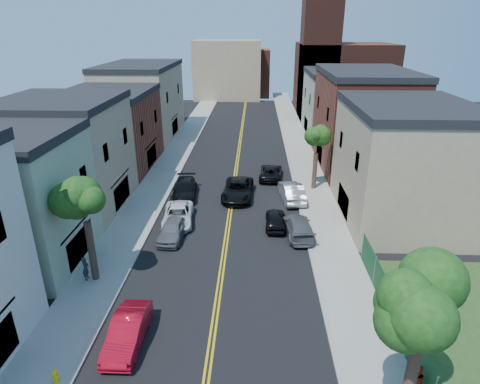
# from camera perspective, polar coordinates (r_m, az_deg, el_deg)

# --- Properties ---
(sidewalk_left) EXTENTS (3.20, 100.00, 0.15)m
(sidewalk_left) POSITION_cam_1_polar(r_m,az_deg,el_deg) (50.65, -9.31, 5.00)
(sidewalk_left) COLOR gray
(sidewalk_left) RESTS_ON ground
(sidewalk_right) EXTENTS (3.20, 100.00, 0.15)m
(sidewalk_right) POSITION_cam_1_polar(r_m,az_deg,el_deg) (50.00, 8.81, 4.80)
(sidewalk_right) COLOR gray
(sidewalk_right) RESTS_ON ground
(curb_left) EXTENTS (0.30, 100.00, 0.15)m
(curb_left) POSITION_cam_1_polar(r_m,az_deg,el_deg) (50.33, -7.35, 5.01)
(curb_left) COLOR gray
(curb_left) RESTS_ON ground
(curb_right) EXTENTS (0.30, 100.00, 0.15)m
(curb_right) POSITION_cam_1_polar(r_m,az_deg,el_deg) (49.82, 6.80, 4.85)
(curb_right) COLOR gray
(curb_right) RESTS_ON ground
(bldg_left_palegrn) EXTENTS (9.00, 8.00, 8.50)m
(bldg_left_palegrn) POSITION_cam_1_polar(r_m,az_deg,el_deg) (30.33, -30.02, -1.57)
(bldg_left_palegrn) COLOR gray
(bldg_left_palegrn) RESTS_ON ground
(bldg_left_tan_near) EXTENTS (9.00, 10.00, 9.00)m
(bldg_left_tan_near) POSITION_cam_1_polar(r_m,az_deg,el_deg) (37.63, -23.28, 4.34)
(bldg_left_tan_near) COLOR #998466
(bldg_left_tan_near) RESTS_ON ground
(bldg_left_brick) EXTENTS (9.00, 12.00, 8.00)m
(bldg_left_brick) POSITION_cam_1_polar(r_m,az_deg,el_deg) (47.53, -17.83, 7.98)
(bldg_left_brick) COLOR brown
(bldg_left_brick) RESTS_ON ground
(bldg_left_tan_far) EXTENTS (9.00, 16.00, 9.50)m
(bldg_left_tan_far) POSITION_cam_1_polar(r_m,az_deg,el_deg) (60.43, -13.58, 12.09)
(bldg_left_tan_far) COLOR #998466
(bldg_left_tan_far) RESTS_ON ground
(bldg_right_tan) EXTENTS (9.00, 12.00, 9.00)m
(bldg_right_tan) POSITION_cam_1_polar(r_m,az_deg,el_deg) (35.16, 21.94, 3.35)
(bldg_right_tan) COLOR #998466
(bldg_right_tan) RESTS_ON ground
(bldg_right_brick) EXTENTS (9.00, 14.00, 10.00)m
(bldg_right_brick) POSITION_cam_1_polar(r_m,az_deg,el_deg) (47.95, 16.77, 9.46)
(bldg_right_brick) COLOR brown
(bldg_right_brick) RESTS_ON ground
(bldg_right_palegrn) EXTENTS (9.00, 12.00, 8.50)m
(bldg_right_palegrn) POSITION_cam_1_polar(r_m,az_deg,el_deg) (61.48, 13.63, 11.78)
(bldg_right_palegrn) COLOR gray
(bldg_right_palegrn) RESTS_ON ground
(church) EXTENTS (16.20, 14.20, 22.60)m
(church) POSITION_cam_1_polar(r_m,az_deg,el_deg) (76.16, 13.50, 16.05)
(church) COLOR #4C2319
(church) RESTS_ON ground
(backdrop_left) EXTENTS (14.00, 8.00, 12.00)m
(backdrop_left) POSITION_cam_1_polar(r_m,az_deg,el_deg) (90.00, -1.77, 16.74)
(backdrop_left) COLOR #998466
(backdrop_left) RESTS_ON ground
(backdrop_center) EXTENTS (10.00, 8.00, 10.00)m
(backdrop_center) POSITION_cam_1_polar(r_m,az_deg,el_deg) (93.90, 0.95, 16.38)
(backdrop_center) COLOR brown
(backdrop_center) RESTS_ON ground
(fence_right) EXTENTS (0.04, 15.00, 1.90)m
(fence_right) POSITION_cam_1_polar(r_m,az_deg,el_deg) (23.11, 21.34, -16.53)
(fence_right) COLOR #143F1E
(fence_right) RESTS_ON sidewalk_right
(tree_left_mid) EXTENTS (5.20, 5.20, 9.29)m
(tree_left_mid) POSITION_cam_1_polar(r_m,az_deg,el_deg) (25.03, -21.39, 1.08)
(tree_left_mid) COLOR #332119
(tree_left_mid) RESTS_ON sidewalk_left
(tree_right_corner) EXTENTS (5.80, 5.80, 10.35)m
(tree_right_corner) POSITION_cam_1_polar(r_m,az_deg,el_deg) (14.94, 25.37, -11.25)
(tree_right_corner) COLOR #332119
(tree_right_corner) RESTS_ON sidewalk_right
(tree_right_far) EXTENTS (4.40, 4.40, 8.03)m
(tree_right_far) POSITION_cam_1_polar(r_m,az_deg,el_deg) (38.93, 10.87, 8.28)
(tree_right_far) COLOR #332119
(tree_right_far) RESTS_ON sidewalk_right
(red_sedan) EXTENTS (1.56, 4.44, 1.46)m
(red_sedan) POSITION_cam_1_polar(r_m,az_deg,el_deg) (22.37, -15.51, -18.36)
(red_sedan) COLOR red
(red_sedan) RESTS_ON ground
(white_pickup) EXTENTS (2.78, 5.20, 1.39)m
(white_pickup) POSITION_cam_1_polar(r_m,az_deg,el_deg) (33.45, -8.71, -3.22)
(white_pickup) COLOR white
(white_pickup) RESTS_ON ground
(grey_car_left) EXTENTS (2.02, 4.42, 1.47)m
(grey_car_left) POSITION_cam_1_polar(r_m,az_deg,el_deg) (31.17, -9.44, -5.20)
(grey_car_left) COLOR slate
(grey_car_left) RESTS_ON ground
(black_car_left) EXTENTS (2.53, 5.43, 1.54)m
(black_car_left) POSITION_cam_1_polar(r_m,az_deg,el_deg) (38.26, -7.84, 0.35)
(black_car_left) COLOR black
(black_car_left) RESTS_ON ground
(grey_car_right) EXTENTS (2.34, 5.02, 1.42)m
(grey_car_right) POSITION_cam_1_polar(r_m,az_deg,el_deg) (31.50, 8.21, -4.86)
(grey_car_right) COLOR #56575D
(grey_car_right) RESTS_ON ground
(black_car_right) EXTENTS (1.69, 3.98, 1.34)m
(black_car_right) POSITION_cam_1_polar(r_m,az_deg,el_deg) (32.55, 5.01, -3.83)
(black_car_right) COLOR black
(black_car_right) RESTS_ON ground
(silver_car_right) EXTENTS (2.37, 5.23, 1.66)m
(silver_car_right) POSITION_cam_1_polar(r_m,az_deg,el_deg) (37.55, 7.25, 0.05)
(silver_car_right) COLOR #999AA0
(silver_car_right) RESTS_ON ground
(dark_car_right_far) EXTENTS (2.62, 5.08, 1.37)m
(dark_car_right_far) POSITION_cam_1_polar(r_m,az_deg,el_deg) (42.82, 4.37, 2.83)
(dark_car_right_far) COLOR black
(dark_car_right_far) RESTS_ON ground
(black_suv_lane) EXTENTS (2.98, 5.90, 1.60)m
(black_suv_lane) POSITION_cam_1_polar(r_m,az_deg,el_deg) (37.80, -0.31, 0.35)
(black_suv_lane) COLOR black
(black_suv_lane) RESTS_ON ground
(pedestrian_left) EXTENTS (0.45, 0.62, 1.58)m
(pedestrian_left) POSITION_cam_1_polar(r_m,az_deg,el_deg) (27.59, -20.87, -9.96)
(pedestrian_left) COLOR #2B2A33
(pedestrian_left) RESTS_ON sidewalk_left
(pedestrian_right) EXTENTS (0.92, 0.78, 1.64)m
(pedestrian_right) POSITION_cam_1_polar(r_m,az_deg,el_deg) (20.56, 23.45, -23.15)
(pedestrian_right) COLOR #AA291A
(pedestrian_right) RESTS_ON sidewalk_right
(fire_hydrant) EXTENTS (0.33, 0.33, 0.70)m
(fire_hydrant) POSITION_cam_1_polar(r_m,az_deg,el_deg) (21.58, -24.48, -22.47)
(fire_hydrant) COLOR #DCC00C
(fire_hydrant) RESTS_ON sidewalk_left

